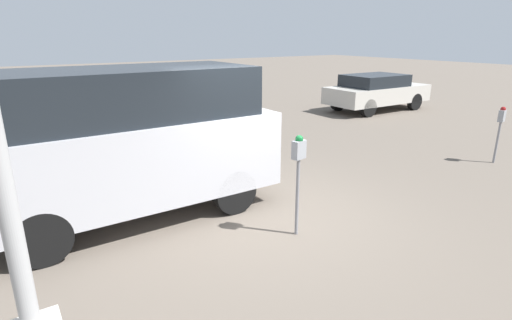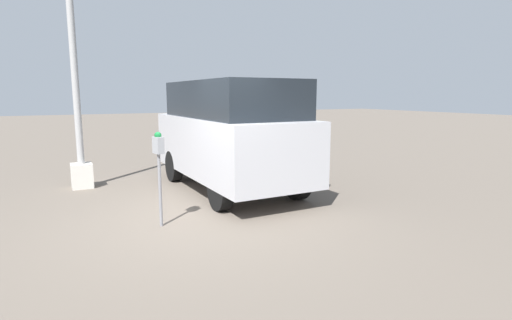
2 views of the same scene
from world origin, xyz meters
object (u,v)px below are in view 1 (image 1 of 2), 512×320
at_px(parking_meter_far, 501,122).
at_px(parked_van, 129,140).
at_px(car_distant, 377,91).
at_px(parking_meter_near, 298,163).
at_px(lamp_post, 1,175).

xyz_separation_m(parking_meter_far, parked_van, (7.74, -1.79, 0.30)).
relative_size(parked_van, car_distant, 1.08).
bearing_deg(parking_meter_far, parked_van, -24.97).
bearing_deg(parked_van, parking_meter_far, 166.45).
distance_m(parking_meter_near, car_distant, 10.95).
bearing_deg(parking_meter_far, parking_meter_near, -10.06).
relative_size(parking_meter_near, car_distant, 0.36).
bearing_deg(lamp_post, parking_meter_far, -173.44).
bearing_deg(parking_meter_near, parking_meter_far, 169.94).
xyz_separation_m(parking_meter_near, lamp_post, (3.46, 0.89, 0.76)).
bearing_deg(lamp_post, parking_meter_near, -165.61).
height_order(parking_meter_near, lamp_post, lamp_post).
bearing_deg(lamp_post, parked_van, -120.62).
xyz_separation_m(lamp_post, car_distant, (-12.44, -7.14, -1.12)).
distance_m(parking_meter_far, lamp_post, 9.54).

